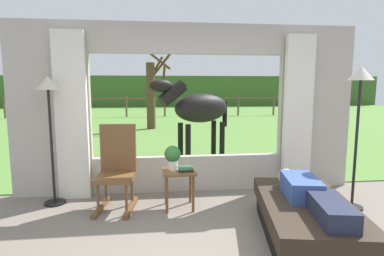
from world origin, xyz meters
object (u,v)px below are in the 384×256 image
(recliner_sofa, at_px, (306,219))
(book_stack, at_px, (186,169))
(pasture_tree, at_px, (152,92))
(potted_plant, at_px, (173,156))
(horse, at_px, (198,109))
(reclining_person, at_px, (310,194))
(rocking_chair, at_px, (117,168))
(floor_lamp_left, at_px, (49,102))
(floor_lamp_right, at_px, (360,95))
(side_table, at_px, (179,177))

(recliner_sofa, distance_m, book_stack, 1.57)
(pasture_tree, bearing_deg, recliner_sofa, -79.22)
(potted_plant, height_order, horse, horse)
(recliner_sofa, bearing_deg, reclining_person, -79.05)
(book_stack, height_order, horse, horse)
(rocking_chair, bearing_deg, reclining_person, -22.59)
(potted_plant, xyz_separation_m, floor_lamp_left, (-1.63, 0.28, 0.72))
(book_stack, xyz_separation_m, pasture_tree, (-0.49, 7.87, 0.85))
(recliner_sofa, distance_m, floor_lamp_left, 3.50)
(floor_lamp_right, bearing_deg, pasture_tree, 108.47)
(recliner_sofa, height_order, side_table, side_table)
(side_table, relative_size, horse, 0.29)
(side_table, xyz_separation_m, potted_plant, (-0.08, 0.06, 0.28))
(reclining_person, height_order, pasture_tree, pasture_tree)
(rocking_chair, relative_size, pasture_tree, 0.38)
(book_stack, xyz_separation_m, floor_lamp_left, (-1.80, 0.40, 0.87))
(floor_lamp_right, xyz_separation_m, pasture_tree, (-2.71, 8.11, -0.12))
(recliner_sofa, xyz_separation_m, horse, (-0.69, 3.41, 0.94))
(recliner_sofa, bearing_deg, floor_lamp_left, 166.33)
(potted_plant, bearing_deg, book_stack, -34.75)
(potted_plant, xyz_separation_m, book_stack, (0.17, -0.12, -0.15))
(reclining_person, height_order, floor_lamp_left, floor_lamp_left)
(rocking_chair, distance_m, book_stack, 0.93)
(recliner_sofa, bearing_deg, potted_plant, 152.23)
(recliner_sofa, height_order, book_stack, book_stack)
(rocking_chair, height_order, horse, horse)
(potted_plant, distance_m, horse, 2.45)
(side_table, height_order, book_stack, book_stack)
(recliner_sofa, height_order, reclining_person, reclining_person)
(side_table, height_order, potted_plant, potted_plant)
(recliner_sofa, relative_size, side_table, 3.54)
(floor_lamp_right, bearing_deg, side_table, 172.71)
(potted_plant, bearing_deg, floor_lamp_left, 170.22)
(floor_lamp_left, distance_m, horse, 3.08)
(side_table, xyz_separation_m, book_stack, (0.09, -0.06, 0.12))
(pasture_tree, bearing_deg, rocking_chair, -93.12)
(pasture_tree, bearing_deg, horse, -79.67)
(pasture_tree, bearing_deg, potted_plant, -87.60)
(rocking_chair, distance_m, side_table, 0.84)
(side_table, distance_m, potted_plant, 0.29)
(reclining_person, distance_m, pasture_tree, 9.09)
(reclining_person, bearing_deg, pasture_tree, 111.67)
(potted_plant, relative_size, pasture_tree, 0.11)
(side_table, bearing_deg, potted_plant, 143.13)
(rocking_chair, bearing_deg, horse, 65.20)
(floor_lamp_left, relative_size, pasture_tree, 0.59)
(horse, bearing_deg, book_stack, 144.66)
(floor_lamp_left, bearing_deg, reclining_person, -25.40)
(floor_lamp_right, bearing_deg, floor_lamp_left, 171.00)
(reclining_person, height_order, horse, horse)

